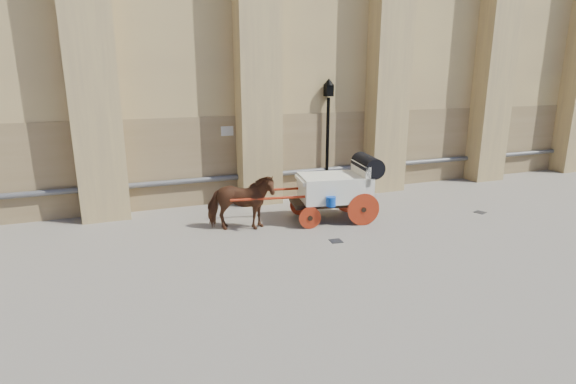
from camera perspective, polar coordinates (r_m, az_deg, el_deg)
name	(u,v)px	position (r m, az deg, el deg)	size (l,w,h in m)	color
ground	(331,231)	(12.99, 5.48, -4.93)	(90.00, 90.00, 0.00)	gray
horse	(241,203)	(12.85, -6.02, -1.35)	(0.88, 1.93, 1.63)	brown
carriage	(339,186)	(13.73, 6.53, 0.78)	(4.66, 1.98, 1.98)	black
street_lamp	(328,134)	(16.52, 5.06, 7.37)	(0.39, 0.39, 4.21)	black
drain_grate_near	(336,241)	(12.22, 6.10, -6.20)	(0.32, 0.32, 0.01)	black
drain_grate_far	(480,212)	(15.89, 23.20, -2.38)	(0.32, 0.32, 0.01)	black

